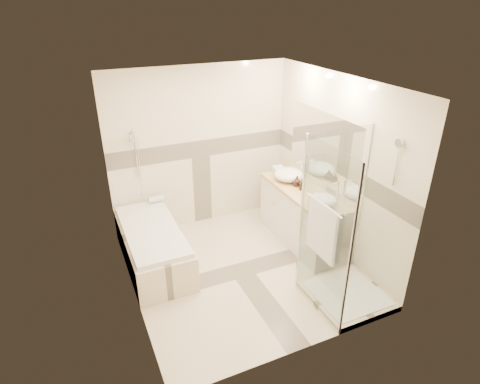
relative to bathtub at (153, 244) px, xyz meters
name	(u,v)px	position (x,y,z in m)	size (l,w,h in m)	color
room	(245,185)	(1.08, -0.64, 0.95)	(2.82, 3.02, 2.52)	beige
bathtub	(153,244)	(0.00, 0.00, 0.00)	(0.75, 1.70, 0.56)	beige
vanity	(302,216)	(2.15, -0.35, 0.12)	(0.58, 1.62, 0.85)	silver
shower_enclosure	(339,264)	(1.86, -1.62, 0.20)	(0.96, 0.93, 2.04)	beige
vessel_sink_near	(289,175)	(2.13, 0.05, 0.63)	(0.44, 0.44, 0.18)	white
vessel_sink_far	(323,200)	(2.13, -0.83, 0.62)	(0.37, 0.37, 0.15)	white
faucet_near	(301,168)	(2.35, 0.05, 0.70)	(0.11, 0.03, 0.27)	silver
faucet_far	(337,190)	(2.34, -0.83, 0.72)	(0.12, 0.03, 0.30)	silver
amenity_bottle_a	(302,185)	(2.13, -0.32, 0.62)	(0.07, 0.07, 0.15)	black
amenity_bottle_b	(297,181)	(2.13, -0.18, 0.62)	(0.12, 0.12, 0.15)	black
folded_towels	(280,171)	(2.13, 0.31, 0.59)	(0.17, 0.28, 0.09)	silver
rolled_towel	(156,199)	(0.25, 0.72, 0.30)	(0.10, 0.10, 0.22)	silver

